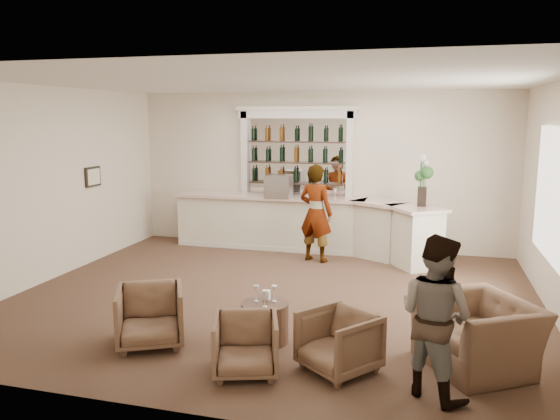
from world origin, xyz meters
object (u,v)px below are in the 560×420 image
Objects in this scene: bar_counter at (307,224)px; armchair_right at (339,342)px; espresso_machine at (279,186)px; guest at (435,316)px; armchair_left at (150,316)px; cocktail_table at (265,322)px; armchair_far at (478,334)px; flower_vase at (423,177)px; sommelier at (316,213)px; armchair_center at (246,345)px.

bar_counter reaches higher than armchair_right.
bar_counter is 0.99m from espresso_machine.
guest reaches higher than espresso_machine.
guest is at bearing -33.04° from armchair_left.
armchair_left reaches higher than armchair_right.
cocktail_table is at bearing -170.60° from armchair_right.
flower_vase reaches higher than armchair_far.
armchair_right is at bearing -29.29° from armchair_left.
guest is 1.15m from armchair_right.
armchair_far reaches higher than armchair_right.
sommelier is 2.33× the size of armchair_left.
armchair_center is 2.60m from armchair_far.
sommelier is 5.27m from guest.
armchair_left is 0.68× the size of armchair_far.
armchair_far is 4.46m from flower_vase.
armchair_far is (2.51, -0.03, 0.14)m from cocktail_table.
bar_counter reaches higher than armchair_center.
guest is 5.06m from flower_vase.
guest is 2.05× the size of armchair_left.
espresso_machine is at bearing -174.50° from armchair_far.
bar_counter is 0.86m from sommelier.
flower_vase is at bearing 66.83° from cocktail_table.
armchair_center is at bearing -43.76° from armchair_left.
sommelier reaches higher than bar_counter.
armchair_far is at bearing -80.24° from flower_vase.
espresso_machine is at bearing 150.35° from armchair_right.
flower_vase is at bearing 157.32° from armchair_far.
armchair_center reaches higher than cocktail_table.
cocktail_table is at bearing -83.71° from bar_counter.
sommelier is at bearing -35.72° from espresso_machine.
flower_vase is (1.97, 0.20, 0.73)m from sommelier.
armchair_center is 1.37× the size of espresso_machine.
espresso_machine is (-2.12, 5.15, 1.03)m from armchair_right.
sommelier is 1.19m from espresso_machine.
armchair_far is at bearing -53.53° from espresso_machine.
armchair_far is (2.46, 0.85, 0.06)m from armchair_center.
guest reaches higher than armchair_center.
bar_counter is 8.00× the size of armchair_center.
armchair_far is at bearing -86.27° from guest.
flower_vase is (3.12, 4.64, 1.31)m from armchair_left.
sommelier is 3.63× the size of espresso_machine.
espresso_machine reaches higher than armchair_right.
guest is (2.54, -5.49, 0.26)m from bar_counter.
armchair_far is at bearing -0.70° from cocktail_table.
guest is 6.27m from espresso_machine.
flower_vase is at bearing 52.82° from armchair_center.
guest reaches higher than armchair_far.
cocktail_table is 1.13× the size of espresso_machine.
sommelier is 4.86m from armchair_far.
armchair_left is at bearing -94.11° from espresso_machine.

